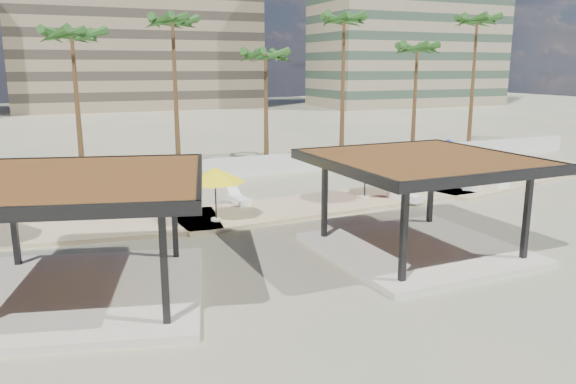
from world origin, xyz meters
The scene contains 20 objects.
ground centered at (0.00, 0.00, 0.00)m, with size 200.00×200.00×0.00m, color tan.
promenade centered at (2.00, 7.67, 0.06)m, with size 44.45×7.97×0.24m.
boundary_wall centered at (0.00, 16.00, 0.60)m, with size 56.00×0.30×1.20m, color silver.
building_mid centered at (4.00, 78.00, 14.27)m, with size 38.00×16.00×30.40m.
building_east centered at (48.00, 66.00, 17.27)m, with size 32.00×15.00×36.40m.
pavilion_central centered at (1.58, -0.77, 2.17)m, with size 7.31×7.31×3.64m.
pavilion_west centered at (-10.26, -0.18, 2.23)m, with size 9.01×9.01×3.73m.
umbrella_b centered at (-4.31, 5.80, 2.23)m, with size 3.45×3.45×2.39m.
umbrella_c centered at (3.89, 6.88, 2.60)m, with size 3.64×3.64×2.82m.
umbrella_d centered at (10.26, 8.35, 2.37)m, with size 3.05×3.05×2.54m.
lounger_a centered at (-2.34, 8.60, 0.35)m, with size 0.74×1.93×0.72m.
lounger_b centered at (5.57, 5.85, 0.37)m, with size 1.09×2.15×0.78m.
lounger_c centered at (12.22, 7.03, 0.40)m, with size 0.84×2.42×0.91m.
lounger_d centered at (10.74, 7.03, 0.40)m, with size 1.98×2.37×0.90m.
palm_c centered at (-9.00, 18.10, 8.21)m, with size 3.00×3.00×9.38m.
palm_d centered at (-3.00, 18.90, 9.13)m, with size 3.00×3.00×10.36m.
palm_e centered at (3.00, 18.40, 7.22)m, with size 3.00×3.00×8.33m.
palm_f centered at (9.00, 18.60, 9.56)m, with size 3.00×3.00×10.82m.
palm_g centered at (15.00, 18.20, 7.79)m, with size 3.00×3.00×8.93m.
palm_h centered at (21.00, 18.80, 9.84)m, with size 3.00×3.00×11.13m.
Camera 1 is at (-10.93, -17.27, 6.85)m, focal length 35.00 mm.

